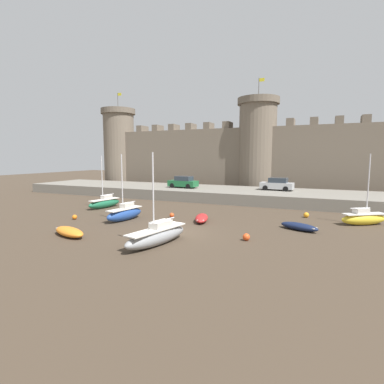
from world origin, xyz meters
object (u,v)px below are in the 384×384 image
Objects in this scene: sailboat_foreground_left at (105,203)px; sailboat_foreground_centre at (125,213)px; sailboat_midflat_right at (364,218)px; mooring_buoy_near_channel at (75,217)px; mooring_buoy_near_shore at (172,215)px; car_quay_centre_west at (183,182)px; sailboat_near_channel_right at (157,235)px; rowboat_midflat_left at (202,218)px; rowboat_near_channel_left at (299,226)px; car_quay_east at (277,184)px; mooring_buoy_off_centre at (246,237)px; rowboat_foreground_right at (69,232)px; mooring_buoy_mid_mud at (306,215)px.

sailboat_foreground_centre is at bearing -36.67° from sailboat_foreground_left.
sailboat_midflat_right reaches higher than sailboat_foreground_centre.
sailboat_midflat_right is at bearing 18.76° from mooring_buoy_near_channel.
car_quay_centre_west is at bearing 111.04° from mooring_buoy_near_shore.
rowboat_midflat_left is at bearing 89.88° from sailboat_near_channel_right.
rowboat_midflat_left reaches higher than rowboat_near_channel_left.
mooring_buoy_off_centre is at bearing -87.68° from car_quay_east.
sailboat_foreground_centre is 0.99× the size of sailboat_near_channel_right.
rowboat_near_channel_left is 6.48× the size of mooring_buoy_off_centre.
rowboat_near_channel_left is (-4.77, -4.08, -0.29)m from sailboat_midflat_right.
mooring_buoy_near_channel is at bearing -150.29° from mooring_buoy_near_shore.
mooring_buoy_off_centre is at bearing 18.38° from rowboat_foreground_right.
car_quay_centre_west is 12.62m from car_quay_east.
sailboat_midflat_right is 13.62× the size of mooring_buoy_near_shore.
sailboat_foreground_centre is 1.85× the size of rowboat_near_channel_left.
car_quay_east reaches higher than rowboat_foreground_right.
rowboat_foreground_right is (-6.87, -0.66, -0.30)m from sailboat_near_channel_right.
rowboat_near_channel_left is at bearing -139.50° from sailboat_midflat_right.
mooring_buoy_mid_mud reaches higher than mooring_buoy_near_channel.
rowboat_foreground_right is at bearing -129.64° from rowboat_midflat_left.
sailboat_foreground_centre is 4.33m from mooring_buoy_near_shore.
rowboat_near_channel_left reaches higher than mooring_buoy_off_centre.
sailboat_foreground_left is (-12.48, 9.83, -0.03)m from sailboat_near_channel_right.
sailboat_foreground_centre reaches higher than rowboat_midflat_left.
sailboat_near_channel_right is 11.52m from mooring_buoy_near_channel.
sailboat_near_channel_right is (-0.02, -7.65, 0.31)m from rowboat_midflat_left.
car_quay_east is (-0.81, 19.96, 1.88)m from mooring_buoy_off_centre.
sailboat_foreground_left is at bearing 174.36° from rowboat_near_channel_left.
mooring_buoy_near_shore is (9.27, -1.65, -0.38)m from sailboat_foreground_left.
mooring_buoy_mid_mud is at bearing 87.47° from rowboat_near_channel_left.
car_quay_east is at bearing 65.09° from rowboat_foreground_right.
rowboat_near_channel_left is at bearing 1.03° from rowboat_midflat_left.
car_quay_centre_west is at bearing 93.55° from rowboat_foreground_right.
rowboat_foreground_right is 9.58m from mooring_buoy_near_shore.
car_quay_east reaches higher than mooring_buoy_near_shore.
car_quay_east is at bearing 112.21° from mooring_buoy_mid_mud.
sailboat_near_channel_right is 6.03m from mooring_buoy_off_centre.
sailboat_midflat_right is at bearing -23.96° from car_quay_centre_west.
rowboat_midflat_left is 16.01m from car_quay_centre_west.
rowboat_midflat_left is at bearing 50.36° from rowboat_foreground_right.
sailboat_midflat_right is 20.40m from sailboat_foreground_centre.
sailboat_foreground_centre is 8.38m from sailboat_near_channel_right.
sailboat_midflat_right is at bearing 32.41° from rowboat_foreground_right.
sailboat_near_channel_right is 1.41× the size of car_quay_centre_west.
mooring_buoy_near_shore is (-16.08, -3.70, -0.38)m from sailboat_midflat_right.
rowboat_foreground_right is 8.25× the size of mooring_buoy_near_shore.
mooring_buoy_mid_mud is 0.12× the size of car_quay_centre_west.
mooring_buoy_near_shore is (3.25, 2.83, -0.43)m from sailboat_foreground_centre.
mooring_buoy_mid_mud is (15.22, 13.84, -0.08)m from rowboat_foreground_right.
sailboat_foreground_centre is 1.40× the size of car_quay_east.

